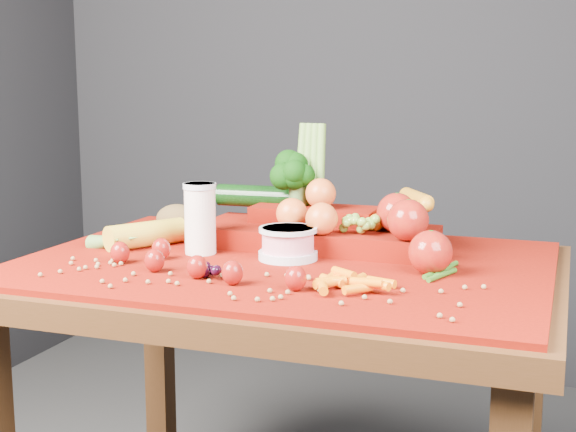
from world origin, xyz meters
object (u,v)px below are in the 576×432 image
(table, at_px, (285,310))
(milk_glass, at_px, (200,216))
(produce_mound, at_px, (331,221))
(yogurt_bowl, at_px, (288,242))

(table, height_order, milk_glass, milk_glass)
(produce_mound, bearing_deg, yogurt_bowl, -109.25)
(milk_glass, relative_size, yogurt_bowl, 1.23)
(yogurt_bowl, relative_size, produce_mound, 0.20)
(milk_glass, bearing_deg, yogurt_bowl, 2.74)
(table, height_order, yogurt_bowl, yogurt_bowl)
(milk_glass, height_order, produce_mound, produce_mound)
(milk_glass, relative_size, produce_mound, 0.25)
(milk_glass, height_order, yogurt_bowl, milk_glass)
(milk_glass, bearing_deg, table, 0.13)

